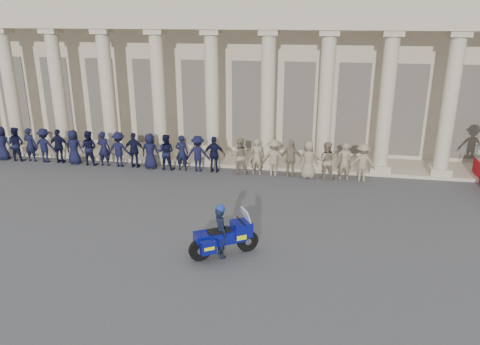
% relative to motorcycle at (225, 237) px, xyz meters
% --- Properties ---
extents(ground, '(90.00, 90.00, 0.00)m').
position_rel_motorcycle_xyz_m(ground, '(-1.14, 0.74, -0.61)').
color(ground, '#404042').
rests_on(ground, ground).
extents(building, '(40.00, 12.50, 9.00)m').
position_rel_motorcycle_xyz_m(building, '(-1.14, 15.48, 3.91)').
color(building, tan).
rests_on(building, ground).
extents(officer_rank, '(19.23, 0.64, 1.68)m').
position_rel_motorcycle_xyz_m(officer_rank, '(-4.55, 7.57, 0.23)').
color(officer_rank, black).
rests_on(officer_rank, ground).
extents(motorcycle, '(1.93, 1.51, 1.42)m').
position_rel_motorcycle_xyz_m(motorcycle, '(0.00, 0.00, 0.00)').
color(motorcycle, black).
rests_on(motorcycle, ground).
extents(rider, '(0.64, 0.70, 1.69)m').
position_rel_motorcycle_xyz_m(rider, '(-0.10, -0.07, 0.23)').
color(rider, black).
rests_on(rider, ground).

